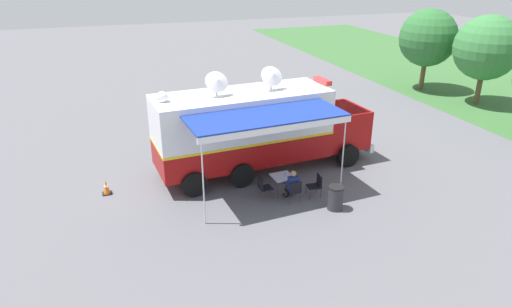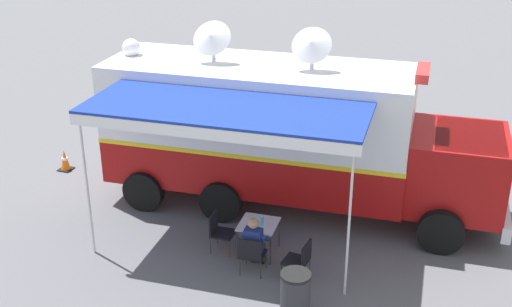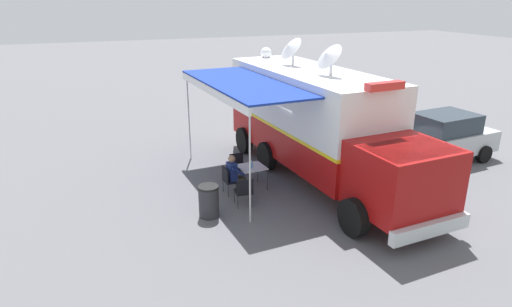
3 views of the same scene
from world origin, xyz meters
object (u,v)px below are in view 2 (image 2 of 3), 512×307
(folding_table, at_px, (258,226))
(folding_chair_beside_table, at_px, (219,229))
(trash_bin, at_px, (295,294))
(folding_chair_spare_by_truck, at_px, (301,258))
(command_truck, at_px, (288,131))
(folding_chair_at_table, at_px, (252,253))
(traffic_cone, at_px, (65,160))
(seated_responder, at_px, (255,242))
(car_behind_truck, at_px, (343,108))
(water_bottle, at_px, (262,221))

(folding_table, xyz_separation_m, folding_chair_beside_table, (0.17, -0.85, -0.16))
(trash_bin, bearing_deg, folding_chair_spare_by_truck, -168.35)
(command_truck, relative_size, folding_chair_at_table, 11.07)
(folding_chair_at_table, relative_size, traffic_cone, 1.50)
(folding_chair_beside_table, bearing_deg, command_truck, 163.63)
(folding_chair_beside_table, relative_size, seated_responder, 0.70)
(folding_chair_at_table, distance_m, car_behind_truck, 8.20)
(water_bottle, xyz_separation_m, seated_responder, (0.56, 0.04, -0.18))
(trash_bin, distance_m, car_behind_truck, 9.26)
(water_bottle, distance_m, car_behind_truck, 7.44)
(seated_responder, distance_m, traffic_cone, 7.18)
(water_bottle, bearing_deg, folding_chair_spare_by_truck, 59.71)
(trash_bin, relative_size, car_behind_truck, 0.21)
(folding_chair_beside_table, xyz_separation_m, folding_chair_spare_by_truck, (0.48, 1.98, 0.00))
(folding_chair_at_table, distance_m, folding_chair_spare_by_truck, 0.99)
(folding_table, distance_m, folding_chair_at_table, 0.83)
(water_bottle, height_order, folding_chair_at_table, water_bottle)
(folding_chair_spare_by_truck, distance_m, trash_bin, 1.14)
(command_truck, height_order, trash_bin, command_truck)
(traffic_cone, distance_m, car_behind_truck, 8.43)
(folding_chair_beside_table, xyz_separation_m, trash_bin, (1.60, 2.21, -0.06))
(folding_chair_spare_by_truck, bearing_deg, seated_responder, -92.50)
(command_truck, height_order, water_bottle, command_truck)
(water_bottle, xyz_separation_m, traffic_cone, (-2.21, -6.57, -0.55))
(folding_chair_at_table, bearing_deg, folding_chair_spare_by_truck, 98.39)
(folding_table, relative_size, folding_chair_spare_by_truck, 0.98)
(folding_chair_at_table, distance_m, trash_bin, 1.55)
(trash_bin, relative_size, traffic_cone, 1.57)
(water_bottle, height_order, car_behind_truck, car_behind_truck)
(seated_responder, bearing_deg, car_behind_truck, -179.82)
(folding_chair_spare_by_truck, bearing_deg, command_truck, -157.51)
(folding_chair_beside_table, bearing_deg, car_behind_truck, 172.75)
(folding_table, relative_size, folding_chair_beside_table, 0.98)
(command_truck, xyz_separation_m, folding_chair_at_table, (3.15, 0.26, -1.43))
(water_bottle, relative_size, folding_chair_spare_by_truck, 0.26)
(folding_table, height_order, water_bottle, water_bottle)
(command_truck, bearing_deg, seated_responder, 4.77)
(water_bottle, distance_m, trash_bin, 2.17)
(folding_table, bearing_deg, folding_chair_spare_by_truck, 60.00)
(seated_responder, xyz_separation_m, car_behind_truck, (-8.00, -0.03, 0.23))
(water_bottle, height_order, seated_responder, seated_responder)
(command_truck, bearing_deg, traffic_cone, -88.35)
(folding_table, relative_size, seated_responder, 0.68)
(folding_chair_beside_table, relative_size, traffic_cone, 1.50)
(folding_table, bearing_deg, command_truck, -177.33)
(folding_table, relative_size, car_behind_truck, 0.20)
(folding_table, xyz_separation_m, folding_chair_spare_by_truck, (0.65, 1.13, -0.16))
(folding_chair_beside_table, xyz_separation_m, traffic_cone, (-2.34, -5.63, -0.23))
(folding_table, distance_m, folding_chair_beside_table, 0.88)
(folding_chair_at_table, bearing_deg, folding_table, -169.33)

